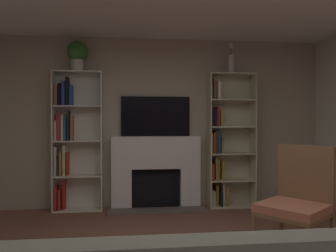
# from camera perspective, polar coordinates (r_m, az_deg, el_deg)

# --- Properties ---
(wall_back_accent) EXTENTS (5.46, 0.06, 2.64)m
(wall_back_accent) POSITION_cam_1_polar(r_m,az_deg,el_deg) (5.50, -2.10, 0.55)
(wall_back_accent) COLOR #ACA48C
(wall_back_accent) RESTS_ON ground_plane
(fireplace) EXTENTS (1.47, 0.50, 1.11)m
(fireplace) POSITION_cam_1_polar(r_m,az_deg,el_deg) (5.43, -1.98, -7.30)
(fireplace) COLOR white
(fireplace) RESTS_ON ground_plane
(tv) EXTENTS (1.07, 0.06, 0.62)m
(tv) POSITION_cam_1_polar(r_m,az_deg,el_deg) (5.44, -2.05, 1.59)
(tv) COLOR black
(tv) RESTS_ON fireplace
(bookshelf_left) EXTENTS (0.73, 0.26, 2.09)m
(bookshelf_left) POSITION_cam_1_polar(r_m,az_deg,el_deg) (5.44, -15.44, -2.17)
(bookshelf_left) COLOR silver
(bookshelf_left) RESTS_ON ground_plane
(bookshelf_right) EXTENTS (0.73, 0.32, 2.09)m
(bookshelf_right) POSITION_cam_1_polar(r_m,az_deg,el_deg) (5.56, 9.24, -2.98)
(bookshelf_right) COLOR beige
(bookshelf_right) RESTS_ON ground_plane
(potted_plant) EXTENTS (0.31, 0.31, 0.45)m
(potted_plant) POSITION_cam_1_polar(r_m,az_deg,el_deg) (5.45, -14.64, 11.41)
(potted_plant) COLOR beige
(potted_plant) RESTS_ON bookshelf_left
(vase_with_flowers) EXTENTS (0.10, 0.10, 0.48)m
(vase_with_flowers) POSITION_cam_1_polar(r_m,az_deg,el_deg) (5.62, 10.30, 10.18)
(vase_with_flowers) COLOR beige
(vase_with_flowers) RESTS_ON bookshelf_right
(armchair) EXTENTS (0.85, 0.85, 1.09)m
(armchair) POSITION_cam_1_polar(r_m,az_deg,el_deg) (3.87, 20.46, -11.17)
(armchair) COLOR brown
(armchair) RESTS_ON ground_plane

